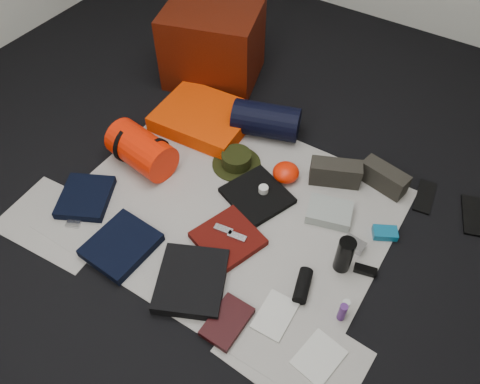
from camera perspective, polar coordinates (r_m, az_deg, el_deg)
The scene contains 37 objects.
floor at distance 2.48m, azimuth -1.22°, elevation -2.22°, with size 4.50×4.50×0.02m, color black.
newspaper_mat at distance 2.47m, azimuth -1.23°, elevation -2.03°, with size 1.60×1.30×0.01m, color beige.
newspaper_sheet_front_left at distance 2.59m, azimuth -21.27°, elevation -3.42°, with size 0.58×0.40×0.00m, color beige.
newspaper_sheet_front_right at distance 2.10m, azimuth 6.54°, elevation -18.87°, with size 0.58×0.40×0.00m, color beige.
red_cabinet at distance 3.18m, azimuth -3.32°, elevation 17.49°, with size 0.58×0.49×0.49m, color #4E1205.
sleeping_pad at distance 2.90m, azimuth -4.43°, elevation 9.03°, with size 0.54×0.45×0.10m, color #F93E02.
stuff_sack at distance 2.66m, azimuth -11.89°, elevation 5.04°, with size 0.22×0.22×0.37m, color #F21F04.
sack_strap_left at distance 2.71m, azimuth -13.49°, elevation 5.78°, with size 0.22×0.22×0.03m, color black.
sack_strap_right at distance 2.61m, azimuth -10.23°, elevation 4.21°, with size 0.22×0.22×0.03m, color black.
navy_duffel at distance 2.80m, azimuth 3.19°, elevation 8.71°, with size 0.20×0.20×0.39m, color black.
boonie_brim at distance 2.67m, azimuth -0.43°, elevation 3.46°, with size 0.28×0.28×0.01m, color black.
boonie_crown at distance 2.64m, azimuth -0.43°, elevation 4.07°, with size 0.17×0.17×0.07m, color black.
hiking_boot_left at distance 2.59m, azimuth 11.54°, elevation 2.32°, with size 0.27×0.10×0.14m, color #2D2A23.
hiking_boot_right at distance 2.64m, azimuth 17.14°, elevation 1.68°, with size 0.26×0.10×0.13m, color #2D2A23.
flip_flop_left at distance 2.71m, azimuth 21.58°, elevation -0.54°, with size 0.09×0.23×0.01m, color black.
flip_flop_right at distance 2.72m, azimuth 26.44°, elevation -2.57°, with size 0.10×0.26×0.01m, color black.
trousers_navy_a at distance 2.62m, azimuth -18.31°, elevation -0.59°, with size 0.25×0.29×0.05m, color black.
trousers_navy_b at distance 2.37m, azimuth -14.26°, elevation -6.31°, with size 0.28×0.32×0.05m, color black.
trousers_charcoal at distance 2.21m, azimuth -5.93°, elevation -10.70°, with size 0.31×0.35×0.05m, color black.
black_tshirt at distance 2.50m, azimuth 2.10°, elevation -0.43°, with size 0.31×0.29×0.03m, color black.
red_shirt at distance 2.33m, azimuth -1.48°, elevation -5.71°, with size 0.29×0.29×0.04m, color #500D08.
orange_stuff_sack at distance 2.58m, azimuth 5.62°, elevation 2.39°, with size 0.15×0.15×0.10m, color #F21F04.
first_aid_pouch at distance 2.46m, azimuth 10.84°, elevation -2.44°, with size 0.22×0.17×0.06m, color gray.
water_bottle at distance 2.23m, azimuth 12.61°, elevation -7.49°, with size 0.08×0.08×0.20m, color black.
speaker at distance 2.20m, azimuth 7.67°, elevation -11.23°, with size 0.06×0.06×0.17m, color black.
compact_camera at distance 2.38m, azimuth 13.73°, elevation -6.21°, with size 0.11×0.06×0.04m, color silver.
cyan_case at distance 2.46m, azimuth 17.26°, elevation -4.78°, with size 0.12×0.08×0.04m, color #0D5D83.
toiletry_purple at distance 2.14m, azimuth 12.36°, elevation -14.09°, with size 0.04×0.04×0.11m, color #4D216B.
toiletry_clear at distance 2.16m, azimuth 12.65°, elevation -13.57°, with size 0.03×0.03×0.10m, color silver.
paperback_book at distance 2.12m, azimuth -1.58°, elevation -15.53°, with size 0.15×0.23×0.03m, color black.
map_booklet at distance 2.15m, azimuth 4.31°, elevation -14.74°, with size 0.14×0.21×0.01m, color silver.
map_printout at distance 2.10m, azimuth 9.60°, elevation -19.26°, with size 0.16×0.20×0.01m, color silver.
sunglasses at distance 2.32m, azimuth 15.02°, elevation -9.19°, with size 0.11×0.04×0.03m, color black.
key_cluster at distance 2.55m, azimuth -19.55°, elevation -3.43°, with size 0.07×0.07×0.01m, color silver.
tape_roll at distance 2.49m, azimuth 2.88°, elevation 0.32°, with size 0.05×0.05×0.04m, color silver.
energy_bar_a at distance 2.33m, azimuth -2.04°, elevation -4.57°, with size 0.10×0.04×0.01m, color silver.
energy_bar_b at distance 2.30m, azimuth -0.38°, elevation -5.44°, with size 0.10×0.04×0.01m, color silver.
Camera 1 is at (0.86, -1.25, 1.95)m, focal length 35.00 mm.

